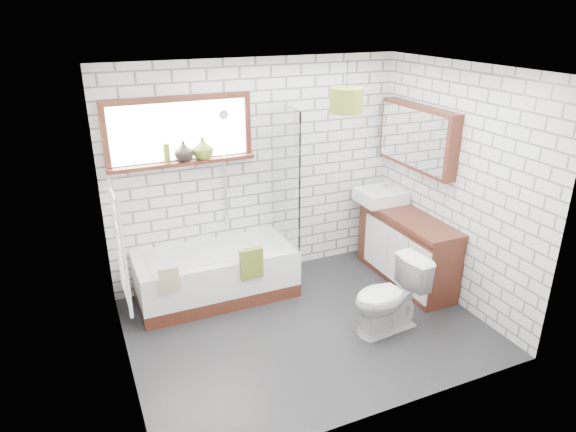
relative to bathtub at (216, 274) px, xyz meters
name	(u,v)px	position (x,y,z in m)	size (l,w,h in m)	color
floor	(306,327)	(0.65, -0.93, -0.28)	(3.40, 2.60, 0.01)	black
ceiling	(310,69)	(0.65, -0.93, 2.23)	(3.40, 2.60, 0.01)	white
wall_back	(258,172)	(0.65, 0.38, 0.98)	(3.40, 0.01, 2.50)	white
wall_front	(390,274)	(0.65, -2.23, 0.98)	(3.40, 0.01, 2.50)	white
wall_left	(114,243)	(-1.06, -0.93, 0.98)	(0.01, 2.60, 2.50)	white
wall_right	(456,187)	(2.35, -0.93, 0.98)	(0.01, 2.60, 2.50)	white
window	(180,132)	(-0.20, 0.33, 1.53)	(1.52, 0.16, 0.68)	#38170F
towel_radiator	(120,248)	(-1.01, -0.93, 0.93)	(0.06, 0.52, 1.00)	white
mirror_cabinet	(417,137)	(2.27, -0.33, 1.38)	(0.16, 1.20, 0.70)	#38170F
shower_riser	(224,169)	(0.25, 0.33, 1.08)	(0.02, 0.02, 1.30)	silver
bathtub	(216,274)	(0.00, 0.00, 0.00)	(1.69, 0.75, 0.55)	white
shower_screen	(286,176)	(0.83, 0.00, 1.02)	(0.02, 0.72, 1.50)	white
towel_green	(251,263)	(0.28, -0.37, 0.25)	(0.24, 0.07, 0.33)	#606E21
towel_beige	(169,280)	(-0.57, -0.37, 0.25)	(0.20, 0.05, 0.26)	tan
vanity	(406,248)	(2.12, -0.51, 0.13)	(0.46, 1.42, 0.81)	#38170F
basin	(381,196)	(2.06, -0.01, 0.61)	(0.52, 0.45, 0.15)	white
tap	(392,190)	(2.22, -0.01, 0.66)	(0.03, 0.03, 0.15)	silver
toilet	(389,297)	(1.36, -1.29, 0.10)	(0.74, 0.42, 0.75)	white
vase_olive	(203,150)	(0.02, 0.30, 1.32)	(0.22, 0.22, 0.23)	olive
vase_dark	(184,153)	(-0.19, 0.30, 1.31)	(0.20, 0.20, 0.21)	black
bottle	(167,155)	(-0.36, 0.30, 1.31)	(0.06, 0.06, 0.20)	olive
pendant	(346,100)	(1.39, -0.26, 1.83)	(0.34, 0.34, 0.25)	#606E21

